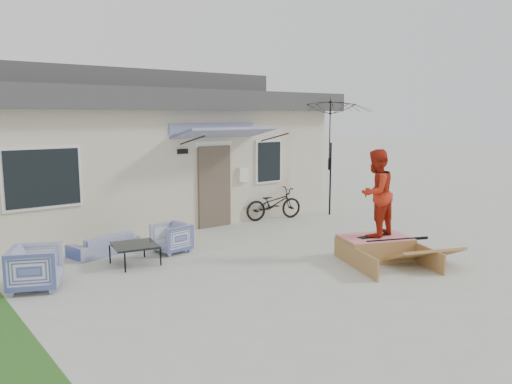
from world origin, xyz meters
TOP-DOWN VIEW (x-y plane):
  - ground at (0.00, 0.00)m, footprint 90.00×90.00m
  - house at (0.00, 7.99)m, footprint 10.80×8.49m
  - loveseat at (-2.26, 3.70)m, footprint 1.51×0.77m
  - armchair_left at (-3.98, 2.26)m, footprint 1.00×1.03m
  - armchair_right at (-1.09, 2.93)m, footprint 0.70×0.74m
  - coffee_table at (-2.07, 2.58)m, footprint 0.96×0.96m
  - bicycle at (2.81, 4.25)m, footprint 1.76×0.92m
  - patio_umbrella at (4.54, 3.77)m, footprint 2.30×2.13m
  - skate_ramp at (1.93, -0.02)m, footprint 1.91×2.16m
  - skateboard at (1.95, 0.02)m, footprint 0.77×0.29m
  - skater at (1.95, 0.02)m, footprint 0.94×0.77m

SIDE VIEW (x-z plane):
  - ground at x=0.00m, z-range 0.00..0.00m
  - coffee_table at x=-2.07m, z-range 0.00..0.40m
  - skate_ramp at x=1.93m, z-range 0.00..0.45m
  - loveseat at x=-2.26m, z-range 0.00..0.57m
  - armchair_right at x=-1.09m, z-range 0.00..0.69m
  - armchair_left at x=-3.98m, z-range 0.00..0.81m
  - skateboard at x=1.95m, z-range 0.45..0.49m
  - bicycle at x=2.81m, z-range 0.00..1.07m
  - skater at x=1.95m, z-range 0.49..2.24m
  - patio_umbrella at x=4.54m, z-range 0.65..2.85m
  - house at x=0.00m, z-range -0.11..3.99m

